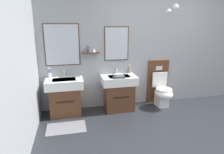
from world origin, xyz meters
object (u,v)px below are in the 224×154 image
(toilet, at_px, (160,89))
(folded_hand_towel, at_px, (119,77))
(vanity_sink_right, at_px, (119,91))
(toothbrush_cup, at_px, (50,75))
(soap_dispenser, at_px, (129,69))
(vanity_sink_left, at_px, (65,96))

(toilet, height_order, folded_hand_towel, toilet)
(vanity_sink_right, distance_m, toilet, 0.98)
(toothbrush_cup, relative_size, folded_hand_towel, 0.95)
(folded_hand_towel, bearing_deg, toilet, 9.47)
(soap_dispenser, bearing_deg, vanity_sink_right, -147.33)
(soap_dispenser, xyz_separation_m, folded_hand_towel, (-0.33, -0.34, -0.06))
(soap_dispenser, relative_size, folded_hand_towel, 0.87)
(vanity_sink_right, relative_size, toilet, 0.74)
(vanity_sink_left, height_order, toilet, toilet)
(folded_hand_towel, bearing_deg, toothbrush_cup, 166.22)
(toothbrush_cup, distance_m, folded_hand_towel, 1.39)
(vanity_sink_left, relative_size, vanity_sink_right, 1.00)
(toothbrush_cup, bearing_deg, vanity_sink_left, -32.16)
(vanity_sink_left, distance_m, toilet, 2.08)
(toilet, bearing_deg, vanity_sink_right, -179.13)
(vanity_sink_right, distance_m, soap_dispenser, 0.55)
(vanity_sink_left, xyz_separation_m, soap_dispenser, (1.40, 0.19, 0.43))
(vanity_sink_right, bearing_deg, vanity_sink_left, 180.00)
(vanity_sink_right, xyz_separation_m, folded_hand_towel, (-0.04, -0.15, 0.37))
(vanity_sink_left, bearing_deg, vanity_sink_right, 0.00)
(folded_hand_towel, bearing_deg, soap_dispenser, 45.91)
(toilet, distance_m, soap_dispenser, 0.83)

